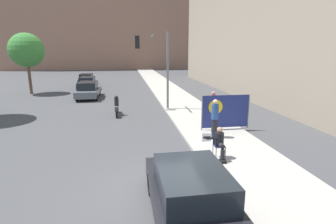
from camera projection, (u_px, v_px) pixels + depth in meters
ground_plane at (159, 194)px, 7.84m from camera, size 160.00×160.00×0.00m
sidewalk_curb at (177, 99)px, 22.79m from camera, size 3.40×90.00×0.12m
building_backdrop_far at (118, 9)px, 62.42m from camera, size 52.00×12.00×27.91m
seated_protester at (220, 142)px, 9.96m from camera, size 0.91×0.77×1.24m
jogger_on_sidewalk at (215, 118)px, 12.42m from camera, size 0.34×0.34×1.85m
pedestrian_behind at (213, 106)px, 15.19m from camera, size 0.34×0.34×1.80m
protest_banner at (225, 111)px, 13.73m from camera, size 2.62×0.06×1.83m
traffic_light_pole at (156, 58)px, 18.06m from camera, size 2.31×2.08×5.35m
parked_car_curbside at (191, 194)px, 6.47m from camera, size 1.87×4.35×1.44m
car_on_road_nearest at (88, 90)px, 23.71m from camera, size 1.82×4.65×1.48m
car_on_road_midblock at (88, 83)px, 28.60m from camera, size 1.72×4.75×1.45m
car_on_road_distant at (87, 79)px, 33.44m from camera, size 1.71×4.50×1.37m
motorcycle_on_road at (117, 107)px, 17.37m from camera, size 0.28×2.08×1.32m
street_tree_midblock at (26, 50)px, 25.22m from camera, size 3.26×3.26×5.90m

